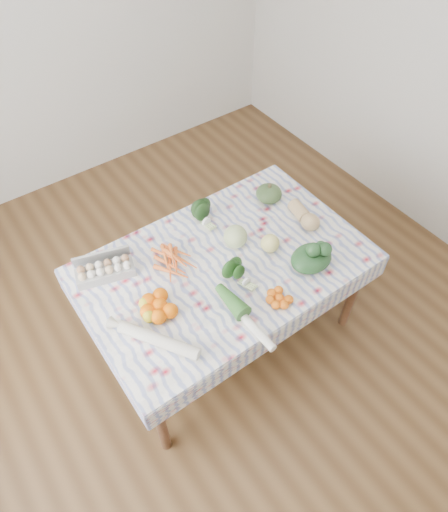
{
  "coord_description": "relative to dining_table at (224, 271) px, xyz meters",
  "views": [
    {
      "loc": [
        -1.0,
        -1.39,
        2.81
      ],
      "look_at": [
        0.0,
        0.0,
        0.82
      ],
      "focal_mm": 32.0,
      "sensor_mm": 36.0,
      "label": 1
    }
  ],
  "objects": [
    {
      "name": "mandarin_cluster",
      "position": [
        0.09,
        -0.39,
        0.11
      ],
      "size": [
        0.18,
        0.18,
        0.05
      ],
      "primitive_type": "cube",
      "rotation": [
        0.0,
        0.0,
        0.05
      ],
      "color": "orange",
      "rests_on": "tablecloth"
    },
    {
      "name": "ground",
      "position": [
        0.0,
        0.0,
        -0.68
      ],
      "size": [
        4.5,
        4.5,
        0.0
      ],
      "primitive_type": "plane",
      "color": "#52361C",
      "rests_on": "ground"
    },
    {
      "name": "cabbage",
      "position": [
        0.14,
        0.08,
        0.15
      ],
      "size": [
        0.15,
        0.15,
        0.14
      ],
      "primitive_type": "sphere",
      "rotation": [
        0.0,
        0.0,
        0.02
      ],
      "color": "#AABE7B",
      "rests_on": "tablecloth"
    },
    {
      "name": "kale_bunch",
      "position": [
        0.08,
        0.36,
        0.15
      ],
      "size": [
        0.17,
        0.16,
        0.14
      ],
      "primitive_type": "ellipsoid",
      "rotation": [
        0.0,
        0.0,
        0.1
      ],
      "color": "#183413",
      "rests_on": "tablecloth"
    },
    {
      "name": "wall_back",
      "position": [
        0.0,
        2.25,
        0.72
      ],
      "size": [
        4.0,
        0.04,
        2.8
      ],
      "primitive_type": "cube",
      "color": "silver",
      "rests_on": "ground"
    },
    {
      "name": "leek",
      "position": [
        -0.14,
        -0.39,
        0.11
      ],
      "size": [
        0.06,
        0.45,
        0.05
      ],
      "primitive_type": "cylinder",
      "rotation": [
        1.57,
        0.0,
        0.02
      ],
      "color": "white",
      "rests_on": "tablecloth"
    },
    {
      "name": "egg_carton",
      "position": [
        -0.6,
        0.31,
        0.13
      ],
      "size": [
        0.35,
        0.22,
        0.09
      ],
      "primitive_type": "cube",
      "rotation": [
        0.0,
        0.0,
        -0.28
      ],
      "color": "#9E9E99",
      "rests_on": "tablecloth"
    },
    {
      "name": "orange_cluster",
      "position": [
        -0.47,
        -0.07,
        0.13
      ],
      "size": [
        0.29,
        0.29,
        0.09
      ],
      "primitive_type": "cube",
      "rotation": [
        0.0,
        0.0,
        -0.07
      ],
      "color": "#FA6704",
      "rests_on": "tablecloth"
    },
    {
      "name": "grapefruit",
      "position": [
        0.28,
        -0.08,
        0.14
      ],
      "size": [
        0.12,
        0.12,
        0.11
      ],
      "primitive_type": "sphere",
      "rotation": [
        0.0,
        0.0,
        0.04
      ],
      "color": "#E3D873",
      "rests_on": "tablecloth"
    },
    {
      "name": "broccoli",
      "position": [
        -0.01,
        -0.16,
        0.13
      ],
      "size": [
        0.16,
        0.16,
        0.1
      ],
      "primitive_type": "ellipsoid",
      "rotation": [
        0.0,
        0.0,
        0.15
      ],
      "color": "#1D4716",
      "rests_on": "tablecloth"
    },
    {
      "name": "daikon",
      "position": [
        -0.58,
        -0.24,
        0.12
      ],
      "size": [
        0.3,
        0.43,
        0.07
      ],
      "primitive_type": "cylinder",
      "rotation": [
        1.57,
        0.0,
        0.57
      ],
      "color": "beige",
      "rests_on": "tablecloth"
    },
    {
      "name": "tablecloth",
      "position": [
        0.0,
        0.0,
        0.08
      ],
      "size": [
        1.66,
        1.06,
        0.01
      ],
      "primitive_type": "cube",
      "color": "white",
      "rests_on": "dining_table"
    },
    {
      "name": "kabocha_squash",
      "position": [
        0.55,
        0.27,
        0.14
      ],
      "size": [
        0.22,
        0.22,
        0.11
      ],
      "primitive_type": "ellipsoid",
      "rotation": [
        0.0,
        0.0,
        -0.36
      ],
      "color": "#3B542B",
      "rests_on": "tablecloth"
    },
    {
      "name": "butternut_squash",
      "position": [
        0.61,
        -0.02,
        0.14
      ],
      "size": [
        0.15,
        0.26,
        0.11
      ],
      "primitive_type": "ellipsoid",
      "rotation": [
        0.0,
        0.0,
        -0.16
      ],
      "color": "tan",
      "rests_on": "tablecloth"
    },
    {
      "name": "carrot_bunch",
      "position": [
        -0.25,
        0.15,
        0.11
      ],
      "size": [
        0.26,
        0.24,
        0.05
      ],
      "primitive_type": "cube",
      "rotation": [
        0.0,
        0.0,
        -0.05
      ],
      "color": "orange",
      "rests_on": "tablecloth"
    },
    {
      "name": "spinach_bag",
      "position": [
        0.4,
        -0.31,
        0.14
      ],
      "size": [
        0.31,
        0.28,
        0.11
      ],
      "primitive_type": "ellipsoid",
      "rotation": [
        0.0,
        0.0,
        -0.33
      ],
      "color": "#19381A",
      "rests_on": "tablecloth"
    },
    {
      "name": "dining_table",
      "position": [
        0.0,
        0.0,
        0.0
      ],
      "size": [
        1.6,
        1.0,
        0.75
      ],
      "color": "brown",
      "rests_on": "ground"
    }
  ]
}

